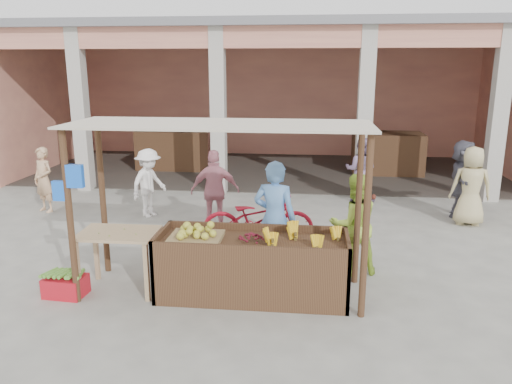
# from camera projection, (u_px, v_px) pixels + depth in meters

# --- Properties ---
(ground) EXTENTS (60.00, 60.00, 0.00)m
(ground) POSITION_uv_depth(u_px,v_px,m) (218.00, 293.00, 7.03)
(ground) COLOR slate
(ground) RESTS_ON ground
(market_building) EXTENTS (14.40, 6.40, 4.20)m
(market_building) POSITION_uv_depth(u_px,v_px,m) (272.00, 80.00, 14.96)
(market_building) COLOR #F09F7E
(market_building) RESTS_ON ground
(fruit_stall) EXTENTS (2.60, 0.95, 0.80)m
(fruit_stall) POSITION_uv_depth(u_px,v_px,m) (253.00, 268.00, 6.88)
(fruit_stall) COLOR #4E341F
(fruit_stall) RESTS_ON ground
(stall_awning) EXTENTS (4.09, 1.35, 2.39)m
(stall_awning) POSITION_uv_depth(u_px,v_px,m) (214.00, 154.00, 6.60)
(stall_awning) COLOR #4E341F
(stall_awning) RESTS_ON ground
(banana_heap) EXTENTS (1.00, 0.54, 0.18)m
(banana_heap) POSITION_uv_depth(u_px,v_px,m) (304.00, 237.00, 6.65)
(banana_heap) COLOR gold
(banana_heap) RESTS_ON fruit_stall
(melon_tray) EXTENTS (0.71, 0.62, 0.19)m
(melon_tray) POSITION_uv_depth(u_px,v_px,m) (196.00, 234.00, 6.80)
(melon_tray) COLOR olive
(melon_tray) RESTS_ON fruit_stall
(berry_heap) EXTENTS (0.49, 0.40, 0.15)m
(berry_heap) POSITION_uv_depth(u_px,v_px,m) (251.00, 236.00, 6.73)
(berry_heap) COLOR maroon
(berry_heap) RESTS_ON fruit_stall
(side_table) EXTENTS (1.08, 0.73, 0.87)m
(side_table) POSITION_uv_depth(u_px,v_px,m) (119.00, 241.00, 6.98)
(side_table) COLOR tan
(side_table) RESTS_ON ground
(papaya_pile) EXTENTS (0.67, 0.38, 0.19)m
(papaya_pile) POSITION_uv_depth(u_px,v_px,m) (118.00, 225.00, 6.92)
(papaya_pile) COLOR #50842B
(papaya_pile) RESTS_ON side_table
(red_crate) EXTENTS (0.57, 0.43, 0.28)m
(red_crate) POSITION_uv_depth(u_px,v_px,m) (66.00, 286.00, 6.93)
(red_crate) COLOR red
(red_crate) RESTS_ON ground
(plantain_bundle) EXTENTS (0.44, 0.31, 0.09)m
(plantain_bundle) POSITION_uv_depth(u_px,v_px,m) (65.00, 274.00, 6.89)
(plantain_bundle) COLOR #5E9937
(plantain_bundle) RESTS_ON red_crate
(produce_sacks) EXTENTS (0.72, 0.67, 0.55)m
(produce_sacks) POSITION_uv_depth(u_px,v_px,m) (367.00, 188.00, 11.90)
(produce_sacks) COLOR maroon
(produce_sacks) RESTS_ON ground
(vendor_blue) EXTENTS (0.79, 0.63, 1.89)m
(vendor_blue) POSITION_uv_depth(u_px,v_px,m) (275.00, 215.00, 7.45)
(vendor_blue) COLOR #5F97DC
(vendor_blue) RESTS_ON ground
(vendor_green) EXTENTS (0.89, 0.65, 1.65)m
(vendor_green) POSITION_uv_depth(u_px,v_px,m) (354.00, 222.00, 7.54)
(vendor_green) COLOR #A3C73B
(vendor_green) RESTS_ON ground
(motorcycle) EXTENTS (0.98, 2.12, 1.07)m
(motorcycle) POSITION_uv_depth(u_px,v_px,m) (258.00, 218.00, 8.69)
(motorcycle) COLOR maroon
(motorcycle) RESTS_ON ground
(shopper_a) EXTENTS (0.87, 1.12, 1.56)m
(shopper_a) POSITION_uv_depth(u_px,v_px,m) (149.00, 180.00, 10.43)
(shopper_a) COLOR white
(shopper_a) RESTS_ON ground
(shopper_b) EXTENTS (1.06, 0.67, 1.69)m
(shopper_b) POSITION_uv_depth(u_px,v_px,m) (215.00, 188.00, 9.51)
(shopper_b) COLOR #CA7C89
(shopper_b) RESTS_ON ground
(shopper_c) EXTENTS (0.90, 0.63, 1.76)m
(shopper_c) POSITION_uv_depth(u_px,v_px,m) (471.00, 182.00, 9.86)
(shopper_c) COLOR tan
(shopper_c) RESTS_ON ground
(shopper_d) EXTENTS (1.18, 1.71, 1.71)m
(shopper_d) POSITION_uv_depth(u_px,v_px,m) (462.00, 177.00, 10.44)
(shopper_d) COLOR #545261
(shopper_d) RESTS_ON ground
(shopper_e) EXTENTS (0.67, 0.61, 1.48)m
(shopper_e) POSITION_uv_depth(u_px,v_px,m) (44.00, 178.00, 10.80)
(shopper_e) COLOR tan
(shopper_e) RESTS_ON ground
(shopper_f) EXTENTS (0.89, 0.63, 1.65)m
(shopper_f) POSITION_uv_depth(u_px,v_px,m) (361.00, 167.00, 11.57)
(shopper_f) COLOR slate
(shopper_f) RESTS_ON ground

